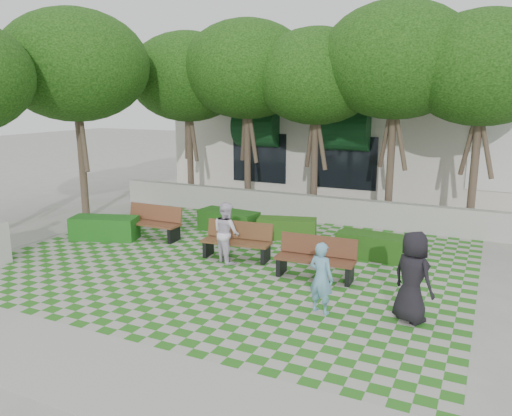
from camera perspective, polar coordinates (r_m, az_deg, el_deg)
The scene contains 17 objects.
ground at distance 12.52m, azimuth -5.08°, elevation -7.40°, with size 90.00×90.00×0.00m, color gray.
lawn at distance 13.33m, azimuth -2.88°, elevation -6.08°, with size 12.00×12.00×0.00m, color #2B721E.
sidewalk_south at distance 9.16m, azimuth -20.84°, elevation -16.02°, with size 16.00×2.00×0.01m, color #9E9B93.
sidewalk_west at distance 17.80m, azimuth -23.73°, elevation -2.37°, with size 2.00×12.00×0.01m, color #9E9B93.
retaining_wall at distance 17.79m, azimuth 5.10°, elevation 0.12°, with size 15.00×0.36×0.90m, color #9E9B93.
bench_east at distance 12.09m, azimuth 6.86°, elevation -5.76°, with size 1.93×0.72×1.00m.
bench_mid at distance 13.45m, azimuth -2.14°, elevation -3.82°, with size 1.92×0.80×0.98m.
bench_west at distance 15.69m, azimuth -11.79°, elevation -1.65°, with size 1.92×0.64×1.01m.
hedge_east at distance 13.87m, azimuth 13.21°, elevation -4.25°, with size 1.89×0.75×0.66m, color #1C4512.
hedge_midright at distance 15.40m, azimuth 3.54°, elevation -2.34°, with size 1.78×0.71×0.62m, color #244F15.
hedge_midleft at distance 16.16m, azimuth -3.14°, elevation -1.51°, with size 1.96×0.78×0.69m, color #174512.
hedge_west at distance 15.97m, azimuth -16.91°, elevation -2.20°, with size 1.99×0.80×0.70m, color #175215.
person_blue at distance 10.12m, azimuth 7.45°, elevation -7.91°, with size 0.54×0.35×1.48m, color #66A0BB.
person_dark at distance 10.08m, azimuth 17.46°, elevation -7.53°, with size 0.88×0.57×1.80m, color black.
person_white at distance 13.08m, azimuth -3.40°, elevation -2.81°, with size 0.78×0.61×1.61m, color silver.
tree_row at distance 17.92m, azimuth -0.68°, elevation 15.48°, with size 17.70×13.40×7.41m.
building at distance 24.77m, azimuth 13.75°, elevation 8.15°, with size 18.00×8.92×5.15m.
Camera 1 is at (6.06, -10.09, 4.26)m, focal length 35.00 mm.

